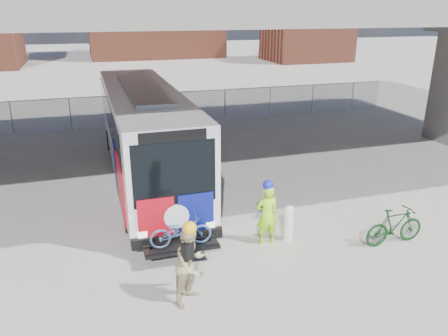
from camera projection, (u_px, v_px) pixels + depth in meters
name	position (u px, v px, depth m)	size (l,w,h in m)	color
ground	(219.00, 205.00, 15.20)	(160.00, 160.00, 0.00)	#9E9991
bus	(144.00, 127.00, 16.99)	(2.67, 12.90, 3.69)	silver
overpass	(188.00, 6.00, 16.54)	(40.00, 16.00, 7.95)	#605E59
chainlink_fence	(160.00, 100.00, 25.46)	(30.00, 0.06, 30.00)	gray
brick_buildings	(121.00, 17.00, 56.91)	(54.00, 22.00, 12.00)	brown
bollard	(288.00, 222.00, 12.72)	(0.29, 0.29, 1.11)	beige
cyclist_hivis	(267.00, 213.00, 12.43)	(0.66, 0.44, 1.96)	#A2FF1A
cyclist_tan	(191.00, 264.00, 9.93)	(1.14, 1.12, 2.03)	tan
bike_parked	(395.00, 226.00, 12.50)	(0.53, 1.88, 1.13)	#123814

